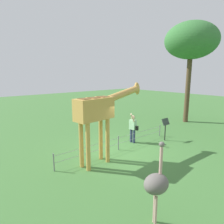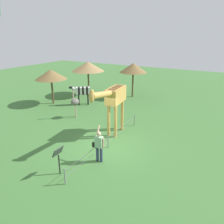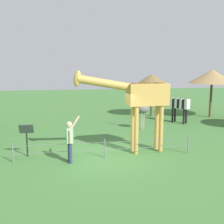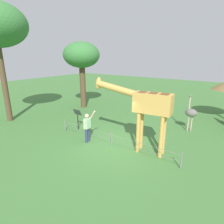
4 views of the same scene
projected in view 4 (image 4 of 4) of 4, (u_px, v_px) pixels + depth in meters
ground_plane at (113, 145)px, 9.77m from camera, size 60.00×60.00×0.00m
giraffe at (145, 105)px, 8.54m from camera, size 3.97×0.89×3.47m
visitor at (87, 126)px, 9.91m from camera, size 0.56×0.58×1.76m
ostrich at (191, 113)px, 11.26m from camera, size 0.70×0.56×2.25m
tree_east at (82, 56)px, 15.74m from camera, size 3.06×3.06×5.61m
info_sign at (78, 115)px, 11.60m from camera, size 0.56×0.21×1.32m
wire_fence at (111, 139)px, 9.53m from camera, size 7.05×0.05×0.75m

